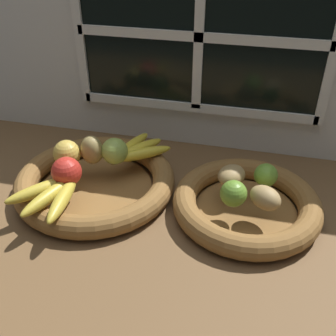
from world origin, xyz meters
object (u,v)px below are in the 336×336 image
object	(u,v)px
banana_bunch_front	(52,194)
banana_bunch_back	(136,150)
apple_golden_left	(67,153)
lime_near	(234,194)
apple_red_front	(67,172)
lime_far	(266,175)
fruit_bowl_left	(96,182)
potato_oblong	(232,175)
potato_small	(265,198)
pear_brown	(92,150)
apple_green_back	(115,151)
fruit_bowl_right	(246,204)

from	to	relation	value
banana_bunch_front	banana_bunch_back	bearing A→B (deg)	61.10
apple_golden_left	lime_near	xyz separation A→B (cm)	(40.35, -5.77, -0.43)
apple_red_front	lime_far	distance (cm)	44.41
fruit_bowl_left	potato_oblong	size ratio (longest dim) A/B	5.42
banana_bunch_front	potato_small	distance (cm)	44.97
lime_far	pear_brown	bearing A→B (deg)	-179.27
apple_green_back	lime_near	distance (cm)	31.15
banana_bunch_back	pear_brown	bearing A→B (deg)	-147.05
apple_golden_left	lime_near	world-z (taller)	apple_golden_left
apple_green_back	potato_small	distance (cm)	37.23
apple_red_front	apple_green_back	bearing A→B (deg)	56.87
apple_red_front	apple_green_back	world-z (taller)	apple_red_front
apple_green_back	pear_brown	bearing A→B (deg)	-165.88
fruit_bowl_right	apple_green_back	size ratio (longest dim) A/B	5.09
apple_red_front	lime_near	distance (cm)	36.92
apple_red_front	lime_far	size ratio (longest dim) A/B	1.28
apple_red_front	banana_bunch_front	size ratio (longest dim) A/B	0.39
fruit_bowl_left	banana_bunch_back	xyz separation A→B (cm)	(7.34, 9.81, 4.18)
banana_bunch_back	fruit_bowl_right	bearing A→B (deg)	-18.89
lime_near	lime_far	xyz separation A→B (cm)	(6.31, 8.73, -0.20)
apple_green_back	potato_small	xyz separation A→B (cm)	(36.17, -8.78, -0.87)
apple_golden_left	apple_green_back	bearing A→B (deg)	19.40
pear_brown	potato_small	bearing A→B (deg)	-10.18
fruit_bowl_left	pear_brown	distance (cm)	7.72
apple_red_front	potato_small	bearing A→B (deg)	3.05
fruit_bowl_left	fruit_bowl_right	world-z (taller)	same
potato_oblong	fruit_bowl_right	bearing A→B (deg)	-37.87
apple_green_back	lime_near	size ratio (longest dim) A/B	1.14
apple_golden_left	potato_oblong	distance (cm)	39.27
apple_red_front	potato_small	world-z (taller)	apple_red_front
banana_bunch_front	fruit_bowl_left	bearing A→B (deg)	68.76
lime_near	pear_brown	bearing A→B (deg)	166.79
banana_bunch_back	lime_near	bearing A→B (deg)	-28.83
banana_bunch_front	apple_golden_left	bearing A→B (deg)	101.42
apple_red_front	banana_bunch_back	bearing A→B (deg)	54.69
banana_bunch_back	potato_oblong	size ratio (longest dim) A/B	2.27
fruit_bowl_left	pear_brown	world-z (taller)	pear_brown
banana_bunch_back	potato_oblong	distance (cm)	25.50
apple_red_front	potato_oblong	bearing A→B (deg)	14.24
apple_red_front	banana_bunch_front	world-z (taller)	apple_red_front
potato_small	banana_bunch_back	bearing A→B (deg)	157.43
pear_brown	potato_oblong	xyz separation A→B (cm)	(33.81, -0.68, -1.46)
fruit_bowl_left	pear_brown	xyz separation A→B (cm)	(-1.86, 3.84, 6.44)
apple_red_front	banana_bunch_front	xyz separation A→B (cm)	(-0.80, -5.90, -1.89)
fruit_bowl_left	apple_green_back	bearing A→B (deg)	56.36
apple_red_front	lime_near	bearing A→B (deg)	2.40
banana_bunch_front	banana_bunch_back	size ratio (longest dim) A/B	1.08
apple_green_back	lime_far	world-z (taller)	apple_green_back
fruit_bowl_left	apple_golden_left	size ratio (longest dim) A/B	5.86
fruit_bowl_right	lime_far	world-z (taller)	lime_far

